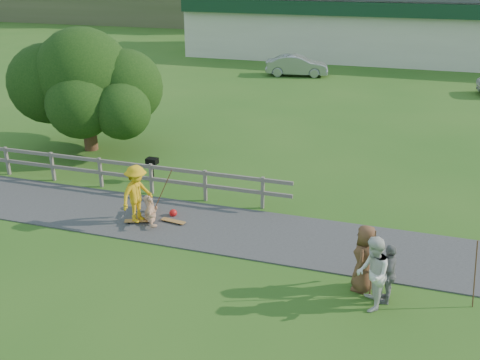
% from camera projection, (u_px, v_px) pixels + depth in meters
% --- Properties ---
extents(ground, '(260.00, 260.00, 0.00)m').
position_uv_depth(ground, '(164.00, 246.00, 15.25)').
color(ground, '#285B1A').
rests_on(ground, ground).
extents(path, '(34.00, 3.00, 0.04)m').
position_uv_depth(path, '(185.00, 223.00, 16.56)').
color(path, '#313134').
rests_on(path, ground).
extents(fence, '(15.05, 0.10, 1.10)m').
position_uv_depth(fence, '(85.00, 166.00, 19.16)').
color(fence, '#5F5A54').
rests_on(fence, ground).
extents(strip_mall, '(32.50, 10.75, 5.10)m').
position_uv_depth(strip_mall, '(387.00, 25.00, 43.96)').
color(strip_mall, beige).
rests_on(strip_mall, ground).
extents(skater_rider, '(1.00, 1.32, 1.82)m').
position_uv_depth(skater_rider, '(137.00, 197.00, 16.23)').
color(skater_rider, gold).
rests_on(skater_rider, ground).
extents(skater_fallen, '(1.76, 1.25, 0.65)m').
position_uv_depth(skater_fallen, '(151.00, 209.00, 16.76)').
color(skater_fallen, tan).
rests_on(skater_fallen, ground).
extents(spectator_a, '(0.82, 0.98, 1.82)m').
position_uv_depth(spectator_a, '(372.00, 274.00, 12.25)').
color(spectator_a, silver).
rests_on(spectator_a, ground).
extents(spectator_b, '(0.41, 0.91, 1.52)m').
position_uv_depth(spectator_b, '(389.00, 273.00, 12.53)').
color(spectator_b, gray).
rests_on(spectator_b, ground).
extents(spectator_c, '(0.69, 0.93, 1.74)m').
position_uv_depth(spectator_c, '(364.00, 259.00, 12.95)').
color(spectator_c, brown).
rests_on(spectator_c, ground).
extents(car_silver, '(4.52, 2.22, 1.42)m').
position_uv_depth(car_silver, '(297.00, 66.00, 37.45)').
color(car_silver, '#979A9E').
rests_on(car_silver, ground).
extents(tree, '(6.30, 6.30, 4.03)m').
position_uv_depth(tree, '(87.00, 104.00, 22.28)').
color(tree, black).
rests_on(tree, ground).
extents(bbq, '(0.42, 0.32, 0.89)m').
position_uv_depth(bbq, '(153.00, 170.00, 19.61)').
color(bbq, black).
rests_on(bbq, ground).
extents(longboard_rider, '(0.90, 0.52, 0.10)m').
position_uv_depth(longboard_rider, '(139.00, 222.00, 16.56)').
color(longboard_rider, '#915D2F').
rests_on(longboard_rider, ground).
extents(longboard_fallen, '(0.81, 0.30, 0.09)m').
position_uv_depth(longboard_fallen, '(173.00, 222.00, 16.55)').
color(longboard_fallen, '#915D2F').
rests_on(longboard_fallen, ground).
extents(helmet, '(0.24, 0.24, 0.24)m').
position_uv_depth(helmet, '(173.00, 213.00, 16.98)').
color(helmet, red).
rests_on(helmet, ground).
extents(pole_rider, '(0.03, 0.03, 1.94)m').
position_uv_depth(pole_rider, '(161.00, 192.00, 16.39)').
color(pole_rider, brown).
rests_on(pole_rider, ground).
extents(pole_spec_left, '(0.03, 0.03, 1.79)m').
position_uv_depth(pole_spec_left, '(373.00, 264.00, 12.65)').
color(pole_spec_left, brown).
rests_on(pole_spec_left, ground).
extents(pole_spec_right, '(0.03, 0.03, 1.75)m').
position_uv_depth(pole_spec_right, '(475.00, 274.00, 12.28)').
color(pole_spec_right, brown).
rests_on(pole_spec_right, ground).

